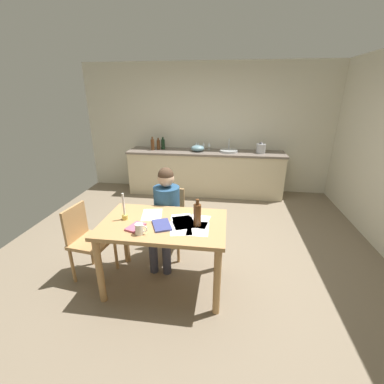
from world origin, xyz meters
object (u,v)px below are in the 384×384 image
Objects in this scene: chair_side_empty at (87,239)px; wine_glass_near_sink at (209,145)px; wine_bottle_on_table at (197,215)px; bottle_wine_red at (163,144)px; dining_table at (164,232)px; bottle_oil at (153,144)px; mixing_bowl at (198,148)px; book_magazine at (136,227)px; wine_glass_by_kettle at (204,144)px; stovetop_kettle at (261,148)px; bottle_vinegar at (158,145)px; wine_glass_back_left at (198,144)px; sink_unit at (229,151)px; candlestick at (124,212)px; wine_glass_back_right at (196,144)px; book_cookery at (162,225)px; person_seated at (166,210)px; coffee_mug at (140,229)px; chair_at_table at (169,219)px.

chair_side_empty is 5.60× the size of wine_glass_near_sink.
bottle_wine_red is (-1.09, 3.01, 0.12)m from wine_bottle_on_table.
dining_table is 1.49× the size of chair_side_empty.
bottle_oil reaches higher than mixing_bowl.
book_magazine is 0.72× the size of bottle_oil.
wine_glass_by_kettle is (1.04, 0.18, -0.01)m from bottle_oil.
wine_bottle_on_table is 3.07m from stovetop_kettle.
bottle_vinegar is 1.56× the size of wine_glass_near_sink.
wine_bottle_on_table is 1.83× the size of wine_glass_back_left.
mixing_bowl is at bearing -177.89° from sink_unit.
candlestick is 3.09m from wine_glass_by_kettle.
wine_bottle_on_table is 1.83× the size of wine_glass_back_right.
wine_glass_by_kettle reaches higher than mixing_bowl.
candlestick is at bearing 143.70° from book_cookery.
wine_glass_by_kettle is (0.21, 2.56, 0.33)m from person_seated.
book_cookery is 3.15m from wine_glass_back_left.
wine_glass_back_left reaches higher than dining_table.
book_magazine is 1.27× the size of wine_glass_back_right.
chair_at_table is at bearing 85.75° from coffee_mug.
bottle_wine_red is 2.00m from stovetop_kettle.
coffee_mug is 3.34m from wine_glass_by_kettle.
wine_glass_near_sink reaches higher than chair_side_empty.
stovetop_kettle is at bearing -0.38° from sink_unit.
coffee_mug is at bearing -21.76° from chair_side_empty.
wine_glass_back_right is at bearing 82.91° from candlestick.
wine_glass_back_left is at bearing 93.98° from mixing_bowl.
sink_unit is 1.33× the size of bottle_oil.
mixing_bowl reaches higher than chair_at_table.
chair_side_empty reaches higher than book_magazine.
candlestick reaches higher than wine_glass_back_left.
bottle_vinegar is at bearing 101.62° from coffee_mug.
chair_at_table is 2.69m from stovetop_kettle.
bottle_vinegar reaches higher than wine_bottle_on_table.
person_seated is 2.59m from wine_glass_by_kettle.
wine_glass_near_sink reaches higher than chair_at_table.
wine_glass_near_sink is at bearing 0.00° from wine_glass_by_kettle.
person_seated is 1.39× the size of chair_side_empty.
person_seated is 0.78m from coffee_mug.
wine_glass_back_right is (0.21, 3.21, 0.23)m from book_magazine.
bottle_oil reaches higher than wine_glass_back_left.
book_magazine is 1.27× the size of wine_glass_back_left.
mixing_bowl is 1.23× the size of stovetop_kettle.
person_seated is 0.72m from wine_bottle_on_table.
wine_bottle_on_table is 1.04× the size of mixing_bowl.
bottle_vinegar reaches higher than dining_table.
bottle_vinegar reaches higher than wine_glass_by_kettle.
sink_unit and bottle_vinegar have the same top height.
stovetop_kettle is at bearing 65.73° from coffee_mug.
book_magazine is 0.69× the size of wine_bottle_on_table.
bottle_wine_red reaches higher than dining_table.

